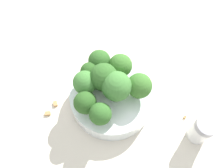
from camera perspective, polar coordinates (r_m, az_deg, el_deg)
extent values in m
plane|color=beige|center=(0.42, 0.00, -4.64)|extent=(3.00, 3.00, 0.00)
cylinder|color=silver|center=(0.40, 0.00, -3.56)|extent=(0.15, 0.15, 0.04)
cylinder|color=#84AD66|center=(0.38, 6.83, -1.82)|extent=(0.02, 0.02, 0.02)
sphere|color=#386B28|center=(0.36, 7.15, -0.38)|extent=(0.04, 0.04, 0.04)
cylinder|color=#8EB770|center=(0.37, 1.11, -2.45)|extent=(0.02, 0.02, 0.03)
sphere|color=#3D7533|center=(0.35, 1.18, -0.60)|extent=(0.05, 0.05, 0.05)
cylinder|color=#7A9E5B|center=(0.39, -5.61, 1.83)|extent=(0.02, 0.02, 0.02)
sphere|color=#28511E|center=(0.37, -5.84, 3.23)|extent=(0.03, 0.03, 0.03)
cylinder|color=#7A9E5B|center=(0.39, 2.10, 3.24)|extent=(0.03, 0.03, 0.02)
sphere|color=#386B28|center=(0.38, 2.20, 4.83)|extent=(0.04, 0.04, 0.04)
cylinder|color=#84AD66|center=(0.36, -6.77, -5.95)|extent=(0.03, 0.03, 0.02)
sphere|color=#28511E|center=(0.35, -7.05, -4.83)|extent=(0.04, 0.04, 0.04)
cylinder|color=#84AD66|center=(0.40, -3.17, 4.44)|extent=(0.02, 0.02, 0.02)
sphere|color=#2D5B23|center=(0.38, -3.30, 6.02)|extent=(0.04, 0.04, 0.04)
cylinder|color=#84AD66|center=(0.38, -2.06, -0.09)|extent=(0.02, 0.02, 0.03)
sphere|color=#2D5B23|center=(0.36, -2.17, 1.78)|extent=(0.05, 0.05, 0.05)
cylinder|color=#84AD66|center=(0.38, -6.81, -1.50)|extent=(0.02, 0.02, 0.03)
sphere|color=#3D7533|center=(0.36, -7.13, -0.02)|extent=(0.04, 0.04, 0.04)
cylinder|color=#84AD66|center=(0.35, -2.94, -8.85)|extent=(0.01, 0.01, 0.02)
sphere|color=#2D5B23|center=(0.34, -3.07, -7.79)|extent=(0.04, 0.04, 0.04)
cylinder|color=silver|center=(0.40, 22.06, -11.37)|extent=(0.03, 0.03, 0.04)
cylinder|color=gray|center=(0.38, 23.50, -9.95)|extent=(0.03, 0.03, 0.01)
cube|color=#AD7F4C|center=(0.42, -14.67, -4.89)|extent=(0.01, 0.01, 0.01)
cube|color=olive|center=(0.42, 18.53, -8.21)|extent=(0.01, 0.01, 0.01)
cube|color=#AD7F4C|center=(0.42, -16.54, -7.27)|extent=(0.01, 0.01, 0.01)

